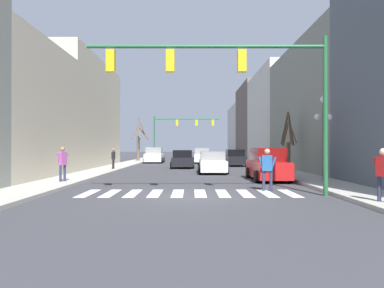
# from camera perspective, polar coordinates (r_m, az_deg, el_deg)

# --- Properties ---
(ground_plane) EXTENTS (240.00, 240.00, 0.00)m
(ground_plane) POSITION_cam_1_polar(r_m,az_deg,el_deg) (14.27, -0.51, -7.96)
(ground_plane) COLOR #38383D
(sidewalk_left) EXTENTS (2.30, 90.00, 0.15)m
(sidewalk_left) POSITION_cam_1_polar(r_m,az_deg,el_deg) (15.77, -25.47, -6.92)
(sidewalk_left) COLOR #ADA89E
(sidewalk_left) RESTS_ON ground_plane
(sidewalk_right) EXTENTS (2.30, 90.00, 0.15)m
(sidewalk_right) POSITION_cam_1_polar(r_m,az_deg,el_deg) (15.67, 24.62, -6.97)
(sidewalk_right) COLOR #ADA89E
(sidewalk_right) RESTS_ON ground_plane
(building_row_left) EXTENTS (6.00, 32.74, 13.00)m
(building_row_left) POSITION_cam_1_polar(r_m,az_deg,el_deg) (26.17, -24.76, 6.75)
(building_row_left) COLOR gray
(building_row_left) RESTS_ON ground_plane
(building_row_right) EXTENTS (6.00, 71.93, 13.89)m
(building_row_right) POSITION_cam_1_polar(r_m,az_deg,el_deg) (44.01, 14.00, 4.42)
(building_row_right) COLOR #515B66
(building_row_right) RESTS_ON ground_plane
(crosswalk_stripes) EXTENTS (8.55, 2.60, 0.01)m
(crosswalk_stripes) POSITION_cam_1_polar(r_m,az_deg,el_deg) (15.13, -0.48, -7.52)
(crosswalk_stripes) COLOR white
(crosswalk_stripes) RESTS_ON ground_plane
(traffic_signal_near) EXTENTS (9.19, 0.28, 6.10)m
(traffic_signal_near) POSITION_cam_1_polar(r_m,az_deg,el_deg) (14.57, 6.30, 10.46)
(traffic_signal_near) COLOR #236038
(traffic_signal_near) RESTS_ON ground_plane
(traffic_signal_far) EXTENTS (9.28, 0.28, 6.20)m
(traffic_signal_far) POSITION_cam_1_polar(r_m,az_deg,el_deg) (52.86, -1.97, 2.66)
(traffic_signal_far) COLOR #236038
(traffic_signal_far) RESTS_ON ground_plane
(street_lamp_right_corner) EXTENTS (0.95, 0.36, 4.31)m
(street_lamp_right_corner) POSITION_cam_1_polar(r_m,az_deg,el_deg) (20.12, 19.40, 3.39)
(street_lamp_right_corner) COLOR #1E4C2D
(street_lamp_right_corner) RESTS_ON sidewalk_right
(car_driving_toward_lane) EXTENTS (2.05, 4.77, 1.57)m
(car_driving_toward_lane) POSITION_cam_1_polar(r_m,az_deg,el_deg) (33.41, -1.45, -2.36)
(car_driving_toward_lane) COLOR black
(car_driving_toward_lane) RESTS_ON ground_plane
(car_driving_away_lane) EXTENTS (2.18, 4.29, 1.80)m
(car_driving_away_lane) POSITION_cam_1_polar(r_m,az_deg,el_deg) (43.49, -5.78, -1.78)
(car_driving_away_lane) COLOR white
(car_driving_away_lane) RESTS_ON ground_plane
(car_parked_right_near) EXTENTS (1.97, 4.76, 1.80)m
(car_parked_right_near) POSITION_cam_1_polar(r_m,az_deg,el_deg) (21.33, 11.43, -3.20)
(car_parked_right_near) COLOR red
(car_parked_right_near) RESTS_ON ground_plane
(car_at_intersection) EXTENTS (2.05, 4.41, 1.53)m
(car_at_intersection) POSITION_cam_1_polar(r_m,az_deg,el_deg) (26.58, 3.12, -2.89)
(car_at_intersection) COLOR white
(car_at_intersection) RESTS_ON ground_plane
(car_parked_left_far) EXTENTS (2.01, 4.66, 1.73)m
(car_parked_left_far) POSITION_cam_1_polar(r_m,az_deg,el_deg) (42.95, 1.46, -1.84)
(car_parked_left_far) COLOR white
(car_parked_left_far) RESTS_ON ground_plane
(car_parked_left_near) EXTENTS (2.02, 4.72, 1.60)m
(car_parked_left_near) POSITION_cam_1_polar(r_m,az_deg,el_deg) (36.81, 6.54, -2.16)
(car_parked_left_near) COLOR black
(car_parked_left_near) RESTS_ON ground_plane
(pedestrian_crossing_street) EXTENTS (0.76, 0.33, 1.79)m
(pedestrian_crossing_street) POSITION_cam_1_polar(r_m,az_deg,el_deg) (16.14, 11.38, -3.30)
(pedestrian_crossing_street) COLOR #282D47
(pedestrian_crossing_street) RESTS_ON ground_plane
(pedestrian_near_right_corner) EXTENTS (0.38, 0.71, 1.72)m
(pedestrian_near_right_corner) POSITION_cam_1_polar(r_m,az_deg,el_deg) (19.64, -19.13, -2.46)
(pedestrian_near_right_corner) COLOR #282D47
(pedestrian_near_right_corner) RESTS_ON sidewalk_left
(pedestrian_waiting_at_curb) EXTENTS (0.23, 0.68, 1.58)m
(pedestrian_waiting_at_curb) POSITION_cam_1_polar(r_m,az_deg,el_deg) (29.76, -11.92, -1.92)
(pedestrian_waiting_at_curb) COLOR black
(pedestrian_waiting_at_curb) RESTS_ON sidewalk_left
(pedestrian_on_left_sidewalk) EXTENTS (0.39, 0.69, 1.68)m
(pedestrian_on_left_sidewalk) POSITION_cam_1_polar(r_m,az_deg,el_deg) (13.12, 27.10, -3.57)
(pedestrian_on_left_sidewalk) COLOR #282D47
(pedestrian_on_left_sidewalk) RESTS_ON sidewalk_right
(street_tree_left_far) EXTENTS (0.86, 2.37, 4.15)m
(street_tree_left_far) POSITION_cam_1_polar(r_m,az_deg,el_deg) (26.73, 14.42, 0.23)
(street_tree_left_far) COLOR brown
(street_tree_left_far) RESTS_ON sidewalk_right
(street_tree_right_far) EXTENTS (1.99, 1.84, 5.42)m
(street_tree_right_far) POSITION_cam_1_polar(r_m,az_deg,el_deg) (46.55, -8.09, 0.25)
(street_tree_right_far) COLOR brown
(street_tree_right_far) RESTS_ON sidewalk_left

